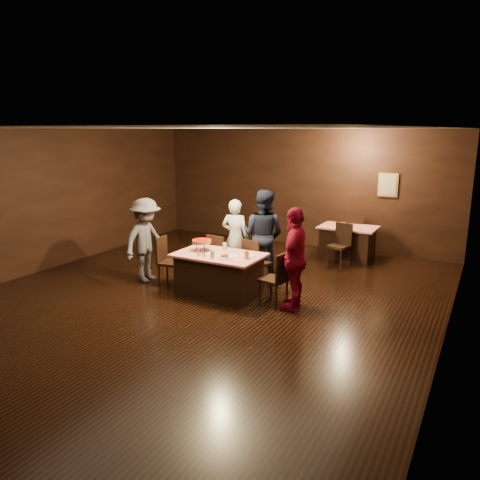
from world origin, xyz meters
name	(u,v)px	position (x,y,z in m)	size (l,w,h in m)	color
room	(191,182)	(0.00, 0.01, 2.14)	(10.00, 10.04, 3.02)	black
main_table	(219,274)	(0.13, 0.65, 0.39)	(1.60, 1.00, 0.77)	#BC110C
back_table	(347,243)	(1.52, 4.20, 0.39)	(1.30, 0.90, 0.77)	red
chair_far_left	(221,257)	(-0.27, 1.40, 0.47)	(0.42, 0.42, 0.95)	black
chair_far_right	(257,262)	(0.53, 1.40, 0.47)	(0.42, 0.42, 0.95)	black
chair_end_left	(171,262)	(-0.97, 0.65, 0.47)	(0.42, 0.42, 0.95)	black
chair_end_right	(274,278)	(1.23, 0.65, 0.47)	(0.42, 0.42, 0.95)	black
chair_back_near	(339,245)	(1.52, 3.50, 0.47)	(0.42, 0.42, 0.95)	black
chair_back_far	(354,234)	(1.52, 4.80, 0.47)	(0.42, 0.42, 0.95)	black
diner_white_jacket	(235,238)	(-0.19, 1.84, 0.80)	(0.58, 0.38, 1.60)	silver
diner_navy_hoodie	(263,235)	(0.44, 1.87, 0.92)	(0.89, 0.69, 1.83)	black
diner_grey_knit	(146,240)	(-1.57, 0.66, 0.84)	(1.08, 0.62, 1.67)	#555459
diner_red_shirt	(295,259)	(1.60, 0.67, 0.88)	(1.03, 0.43, 1.75)	maroon
pizza_stand	(202,241)	(-0.27, 0.70, 0.95)	(0.38, 0.38, 0.22)	black
plate_with_slice	(226,257)	(0.38, 0.47, 0.80)	(0.25, 0.25, 0.06)	white
plate_empty	(249,255)	(0.68, 0.80, 0.78)	(0.25, 0.25, 0.01)	white
glass_front_left	(212,254)	(0.18, 0.35, 0.84)	(0.08, 0.08, 0.14)	silver
glass_amber	(247,255)	(0.73, 0.60, 0.84)	(0.08, 0.08, 0.14)	#BF7F26
glass_back	(225,246)	(0.08, 0.95, 0.84)	(0.08, 0.08, 0.14)	silver
condiments	(202,254)	(-0.05, 0.37, 0.82)	(0.17, 0.10, 0.09)	silver
napkin_center	(233,256)	(0.43, 0.65, 0.77)	(0.16, 0.16, 0.01)	white
napkin_left	(210,253)	(-0.02, 0.60, 0.77)	(0.16, 0.16, 0.01)	white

